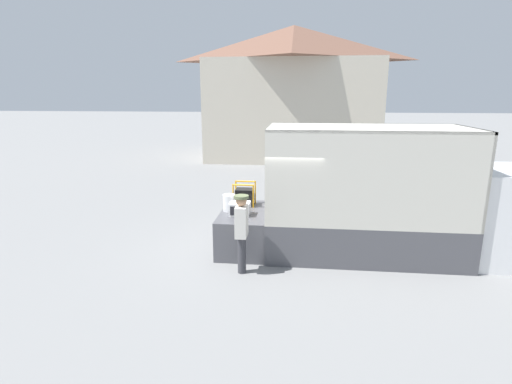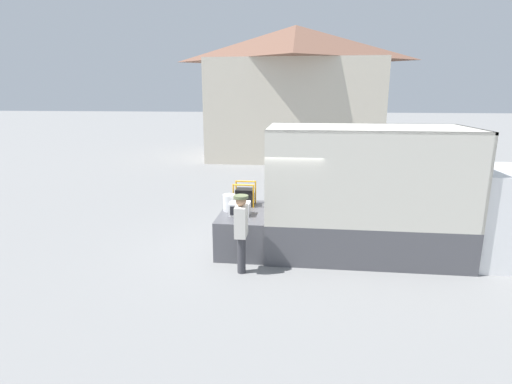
{
  "view_description": "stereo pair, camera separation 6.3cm",
  "coord_description": "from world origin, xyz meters",
  "px_view_note": "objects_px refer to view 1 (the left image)",
  "views": [
    {
      "loc": [
        0.74,
        -9.5,
        3.79
      ],
      "look_at": [
        -0.29,
        -0.2,
        1.5
      ],
      "focal_mm": 28.0,
      "sensor_mm": 36.0,
      "label": 1
    },
    {
      "loc": [
        0.8,
        -9.49,
        3.79
      ],
      "look_at": [
        -0.29,
        -0.2,
        1.5
      ],
      "focal_mm": 28.0,
      "sensor_mm": 36.0,
      "label": 2
    }
  ],
  "objects_px": {
    "portable_generator": "(245,197)",
    "worker_person": "(242,226)",
    "box_truck": "(430,218)",
    "orange_bucket": "(229,203)",
    "microwave": "(240,209)"
  },
  "relations": [
    {
      "from": "orange_bucket",
      "to": "microwave",
      "type": "bearing_deg",
      "value": -45.78
    },
    {
      "from": "box_truck",
      "to": "microwave",
      "type": "bearing_deg",
      "value": -175.68
    },
    {
      "from": "portable_generator",
      "to": "worker_person",
      "type": "relative_size",
      "value": 0.35
    },
    {
      "from": "portable_generator",
      "to": "orange_bucket",
      "type": "bearing_deg",
      "value": -119.72
    },
    {
      "from": "box_truck",
      "to": "orange_bucket",
      "type": "distance_m",
      "value": 4.87
    },
    {
      "from": "orange_bucket",
      "to": "box_truck",
      "type": "bearing_deg",
      "value": 0.16
    },
    {
      "from": "box_truck",
      "to": "portable_generator",
      "type": "relative_size",
      "value": 11.19
    },
    {
      "from": "microwave",
      "to": "orange_bucket",
      "type": "relative_size",
      "value": 1.16
    },
    {
      "from": "box_truck",
      "to": "microwave",
      "type": "relative_size",
      "value": 14.05
    },
    {
      "from": "portable_generator",
      "to": "worker_person",
      "type": "xyz_separation_m",
      "value": [
        0.21,
        -2.07,
        -0.11
      ]
    },
    {
      "from": "box_truck",
      "to": "orange_bucket",
      "type": "xyz_separation_m",
      "value": [
        -4.87,
        -0.01,
        0.24
      ]
    },
    {
      "from": "portable_generator",
      "to": "worker_person",
      "type": "height_order",
      "value": "worker_person"
    },
    {
      "from": "portable_generator",
      "to": "worker_person",
      "type": "bearing_deg",
      "value": -84.13
    },
    {
      "from": "microwave",
      "to": "orange_bucket",
      "type": "bearing_deg",
      "value": 134.22
    },
    {
      "from": "box_truck",
      "to": "portable_generator",
      "type": "bearing_deg",
      "value": 173.11
    }
  ]
}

